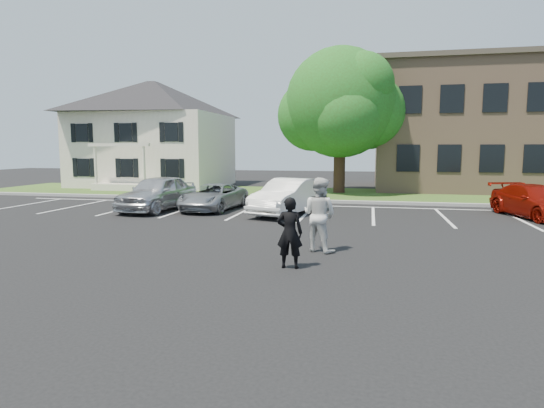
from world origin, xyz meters
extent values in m
plane|color=black|center=(0.00, 0.00, 0.00)|extent=(90.00, 90.00, 0.00)
cube|color=gray|center=(0.00, 12.00, 0.07)|extent=(40.00, 0.30, 0.15)
cube|color=#2C4D17|center=(0.00, 16.00, 0.04)|extent=(44.00, 8.00, 0.08)
cube|color=silver|center=(-14.00, 8.00, 0.01)|extent=(0.12, 5.20, 0.01)
cube|color=silver|center=(-11.20, 8.00, 0.01)|extent=(0.12, 5.20, 0.01)
cube|color=silver|center=(-8.40, 8.00, 0.01)|extent=(0.12, 5.20, 0.01)
cube|color=silver|center=(-5.60, 8.00, 0.01)|extent=(0.12, 5.20, 0.01)
cube|color=silver|center=(-2.80, 8.00, 0.01)|extent=(0.12, 5.20, 0.01)
cube|color=silver|center=(0.00, 8.00, 0.01)|extent=(0.12, 5.20, 0.01)
cube|color=silver|center=(2.80, 8.00, 0.01)|extent=(0.12, 5.20, 0.01)
cube|color=silver|center=(5.60, 8.00, 0.01)|extent=(0.12, 5.20, 0.01)
cube|color=silver|center=(8.40, 8.00, 0.01)|extent=(0.12, 5.20, 0.01)
cube|color=silver|center=(1.40, 10.70, 0.01)|extent=(34.00, 0.12, 0.01)
cube|color=beige|center=(-13.00, 20.00, 2.60)|extent=(10.00, 8.00, 5.20)
pyramid|color=black|center=(-13.00, 20.00, 6.40)|extent=(10.30, 8.24, 2.40)
cube|color=beige|center=(-13.00, 15.70, 0.25)|extent=(4.00, 1.60, 0.50)
cylinder|color=beige|center=(-14.70, 15.10, 1.35)|extent=(0.18, 0.18, 2.70)
cylinder|color=beige|center=(-11.30, 15.10, 1.35)|extent=(0.18, 0.18, 2.70)
cube|color=beige|center=(-13.00, 15.10, 3.00)|extent=(4.20, 0.25, 0.20)
cube|color=black|center=(-13.00, 15.98, 1.50)|extent=(0.90, 0.06, 1.20)
cube|color=black|center=(-13.00, 15.98, 3.80)|extent=(0.90, 0.06, 1.20)
cube|color=black|center=(-13.65, 15.98, 1.50)|extent=(0.32, 0.05, 1.25)
cube|color=black|center=(-12.35, 15.98, 1.50)|extent=(0.32, 0.05, 1.25)
cube|color=black|center=(4.80, 16.97, 2.20)|extent=(1.30, 0.06, 1.60)
cube|color=black|center=(4.80, 16.97, 5.60)|extent=(1.30, 0.06, 1.60)
cube|color=black|center=(7.10, 16.97, 2.20)|extent=(1.30, 0.06, 1.60)
cube|color=black|center=(7.10, 16.97, 5.60)|extent=(1.30, 0.06, 1.60)
cube|color=black|center=(9.40, 16.97, 2.20)|extent=(1.30, 0.06, 1.60)
cube|color=black|center=(9.40, 16.97, 5.60)|extent=(1.30, 0.06, 1.60)
cube|color=black|center=(11.70, 16.97, 2.20)|extent=(1.30, 0.06, 1.60)
cube|color=black|center=(11.70, 16.97, 5.60)|extent=(1.30, 0.06, 1.60)
cylinder|color=black|center=(0.77, 16.91, 1.60)|extent=(0.70, 0.70, 3.20)
sphere|color=#284E19|center=(0.77, 16.91, 5.50)|extent=(6.60, 6.60, 6.60)
sphere|color=#284E19|center=(2.37, 17.61, 5.00)|extent=(4.60, 4.60, 4.60)
sphere|color=#284E19|center=(-0.93, 17.31, 4.80)|extent=(4.40, 4.40, 4.40)
sphere|color=#284E19|center=(1.17, 15.41, 4.60)|extent=(4.00, 4.00, 4.00)
sphere|color=#284E19|center=(0.17, 18.51, 5.80)|extent=(4.20, 4.20, 4.20)
sphere|color=#284E19|center=(1.97, 16.01, 6.40)|extent=(3.80, 3.80, 3.80)
imported|color=black|center=(0.84, -0.96, 0.84)|extent=(0.63, 0.43, 1.67)
imported|color=silver|center=(1.32, 0.94, 1.00)|extent=(1.21, 1.11, 2.01)
imported|color=silver|center=(-6.70, 7.61, 0.79)|extent=(2.36, 4.81, 1.58)
imported|color=#999CA1|center=(-4.29, 8.28, 0.59)|extent=(2.42, 4.44, 1.18)
imported|color=white|center=(-0.73, 7.68, 0.75)|extent=(2.85, 4.82, 1.50)
imported|color=maroon|center=(9.16, 8.74, 0.66)|extent=(3.03, 4.88, 1.32)
camera|label=1|loc=(2.64, -11.17, 2.78)|focal=30.00mm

